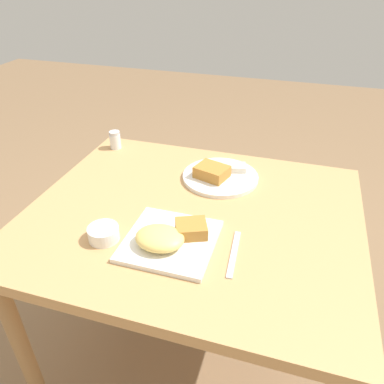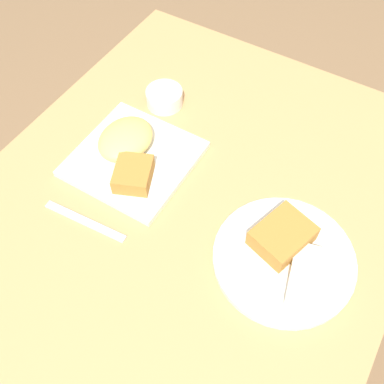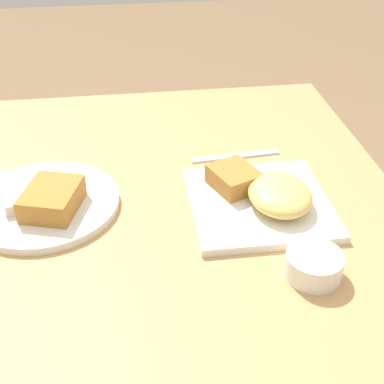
# 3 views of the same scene
# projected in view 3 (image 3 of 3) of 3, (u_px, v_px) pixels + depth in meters

# --- Properties ---
(dining_table) EXTENTS (1.00, 0.84, 0.71)m
(dining_table) POSITION_uv_depth(u_px,v_px,m) (171.00, 245.00, 0.98)
(dining_table) COLOR tan
(dining_table) RESTS_ON ground_plane
(plate_square_near) EXTENTS (0.24, 0.24, 0.06)m
(plate_square_near) POSITION_uv_depth(u_px,v_px,m) (263.00, 197.00, 0.93)
(plate_square_near) COLOR white
(plate_square_near) RESTS_ON dining_table
(plate_oval_far) EXTENTS (0.26, 0.26, 0.05)m
(plate_oval_far) POSITION_uv_depth(u_px,v_px,m) (44.00, 201.00, 0.93)
(plate_oval_far) COLOR white
(plate_oval_far) RESTS_ON dining_table
(sauce_ramekin) EXTENTS (0.08, 0.08, 0.04)m
(sauce_ramekin) POSITION_uv_depth(u_px,v_px,m) (314.00, 265.00, 0.78)
(sauce_ramekin) COLOR white
(sauce_ramekin) RESTS_ON dining_table
(butter_knife) EXTENTS (0.03, 0.18, 0.00)m
(butter_knife) POSITION_uv_depth(u_px,v_px,m) (235.00, 156.00, 1.08)
(butter_knife) COLOR silver
(butter_knife) RESTS_ON dining_table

